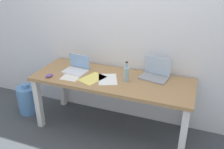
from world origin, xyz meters
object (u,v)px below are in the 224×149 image
(laptop_right, at_px, (155,73))
(water_cooler_jug, at_px, (28,99))
(computer_mouse, at_px, (49,76))
(beer_bottle, at_px, (126,74))
(laptop_left, at_px, (77,68))
(desk, at_px, (112,85))

(laptop_right, bearing_deg, water_cooler_jug, -171.46)
(computer_mouse, bearing_deg, beer_bottle, 32.26)
(laptop_left, bearing_deg, laptop_right, 9.54)
(laptop_left, relative_size, computer_mouse, 3.05)
(desk, bearing_deg, laptop_left, 175.85)
(beer_bottle, bearing_deg, computer_mouse, -165.82)
(desk, xyz_separation_m, beer_bottle, (0.18, -0.00, 0.19))
(desk, distance_m, beer_bottle, 0.25)
(laptop_left, height_order, water_cooler_jug, laptop_left)
(laptop_right, distance_m, water_cooler_jug, 1.83)
(beer_bottle, height_order, computer_mouse, beer_bottle)
(laptop_left, distance_m, laptop_right, 0.97)
(water_cooler_jug, bearing_deg, desk, 2.86)
(laptop_right, relative_size, computer_mouse, 3.52)
(desk, xyz_separation_m, laptop_right, (0.47, 0.20, 0.15))
(laptop_left, bearing_deg, water_cooler_jug, -172.71)
(desk, relative_size, beer_bottle, 8.06)
(laptop_right, distance_m, beer_bottle, 0.35)
(desk, height_order, laptop_left, laptop_left)
(beer_bottle, xyz_separation_m, water_cooler_jug, (-1.42, -0.06, -0.61))
(beer_bottle, relative_size, water_cooler_jug, 0.53)
(laptop_left, xyz_separation_m, beer_bottle, (0.66, -0.04, 0.05))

